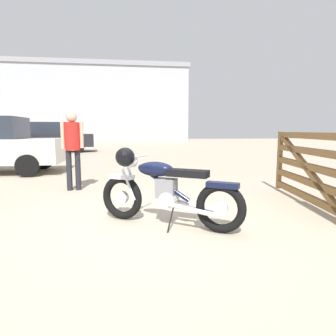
{
  "coord_description": "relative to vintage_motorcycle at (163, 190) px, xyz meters",
  "views": [
    {
      "loc": [
        -0.1,
        -4.09,
        1.28
      ],
      "look_at": [
        0.32,
        0.27,
        0.72
      ],
      "focal_mm": 31.5,
      "sensor_mm": 36.0,
      "label": 1
    }
  ],
  "objects": [
    {
      "name": "industrial_building",
      "position": [
        -6.17,
        34.11,
        3.9
      ],
      "size": [
        23.05,
        11.17,
        8.76
      ],
      "rotation": [
        0.0,
        0.0,
        0.04
      ],
      "color": "#9EA0A8",
      "rests_on": "ground_plane"
    },
    {
      "name": "white_estate_far",
      "position": [
        -5.54,
        13.96,
        0.45
      ],
      "size": [
        4.93,
        2.56,
        1.74
      ],
      "rotation": [
        0.0,
        0.0,
        0.17
      ],
      "color": "black",
      "rests_on": "ground_plane"
    },
    {
      "name": "vintage_motorcycle",
      "position": [
        0.0,
        0.0,
        0.0
      ],
      "size": [
        1.87,
        1.11,
        1.07
      ],
      "rotation": [
        0.0,
        0.0,
        2.63
      ],
      "color": "black",
      "rests_on": "ground_plane"
    },
    {
      "name": "bystander",
      "position": [
        -1.72,
        2.55,
        0.53
      ],
      "size": [
        0.45,
        0.3,
        1.66
      ],
      "rotation": [
        0.0,
        0.0,
        4.89
      ],
      "color": "black",
      "rests_on": "ground_plane"
    },
    {
      "name": "timber_gate",
      "position": [
        2.51,
        0.64,
        0.21
      ],
      "size": [
        0.36,
        2.54,
        1.6
      ],
      "rotation": [
        0.0,
        0.0,
        1.48
      ],
      "color": "brown",
      "rests_on": "ground_plane"
    },
    {
      "name": "ground_plane",
      "position": [
        -0.2,
        0.25,
        -0.49
      ],
      "size": [
        80.0,
        80.0,
        0.0
      ],
      "primitive_type": "plane",
      "color": "tan"
    }
  ]
}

